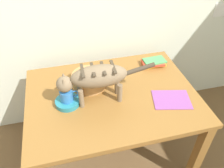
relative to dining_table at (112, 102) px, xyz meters
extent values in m
cube|color=white|center=(1.23, 0.59, 0.40)|extent=(0.14, 0.01, 0.14)
cube|color=olive|center=(0.00, 0.00, 0.07)|extent=(1.28, 0.94, 0.03)
cube|color=brown|center=(0.00, 0.00, 0.02)|extent=(1.20, 0.86, 0.07)
cube|color=olive|center=(0.59, -0.42, -0.30)|extent=(0.07, 0.07, 0.71)
cube|color=olive|center=(-0.59, 0.42, -0.30)|extent=(0.07, 0.07, 0.71)
cube|color=olive|center=(0.59, 0.42, -0.30)|extent=(0.07, 0.07, 0.71)
ellipsoid|color=#806A4E|center=(-0.10, -0.03, 0.30)|extent=(0.40, 0.17, 0.16)
cube|color=#463A2B|center=(0.00, -0.03, 0.37)|extent=(0.03, 0.15, 0.01)
cube|color=#463A2B|center=(-0.07, -0.03, 0.37)|extent=(0.03, 0.15, 0.01)
cube|color=#463A2B|center=(-0.14, -0.03, 0.37)|extent=(0.03, 0.15, 0.01)
cube|color=#463A2B|center=(-0.21, -0.03, 0.37)|extent=(0.03, 0.15, 0.01)
cylinder|color=#806A4E|center=(-0.24, -0.07, 0.16)|extent=(0.04, 0.04, 0.15)
cylinder|color=#806A4E|center=(-0.23, 0.02, 0.16)|extent=(0.04, 0.04, 0.15)
cylinder|color=#806A4E|center=(0.04, -0.08, 0.16)|extent=(0.04, 0.04, 0.15)
cylinder|color=#806A4E|center=(0.04, 0.01, 0.16)|extent=(0.04, 0.04, 0.15)
sphere|color=#806A4E|center=(-0.33, -0.02, 0.27)|extent=(0.11, 0.11, 0.11)
cone|color=#806A4E|center=(-0.34, -0.05, 0.32)|extent=(0.04, 0.04, 0.04)
cone|color=#806A4E|center=(-0.33, 0.01, 0.32)|extent=(0.04, 0.04, 0.04)
cylinder|color=#463A2B|center=(0.19, -0.04, 0.32)|extent=(0.21, 0.04, 0.08)
cylinder|color=teal|center=(-0.33, -0.02, 0.11)|extent=(0.18, 0.18, 0.04)
cylinder|color=#3177C6|center=(-0.33, -0.02, 0.17)|extent=(0.09, 0.09, 0.09)
torus|color=#3177C6|center=(-0.28, -0.02, 0.17)|extent=(0.06, 0.01, 0.06)
cube|color=#904A99|center=(0.41, -0.17, 0.09)|extent=(0.31, 0.26, 0.01)
cube|color=yellow|center=(0.46, 0.29, 0.10)|extent=(0.19, 0.12, 0.02)
cube|color=#DC452F|center=(0.44, 0.28, 0.12)|extent=(0.20, 0.13, 0.02)
cube|color=#50A25D|center=(0.46, 0.28, 0.13)|extent=(0.19, 0.12, 0.01)
cylinder|color=tan|center=(-0.15, 0.15, 0.14)|extent=(0.27, 0.27, 0.10)
cylinder|color=brown|center=(-0.15, 0.15, 0.14)|extent=(0.22, 0.22, 0.09)
camera|label=1|loc=(-0.31, -1.23, 1.25)|focal=36.46mm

